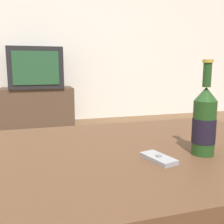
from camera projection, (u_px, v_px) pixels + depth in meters
back_wall at (49, 28)px, 3.60m from camera, size 8.00×0.05×2.60m
coffee_table at (109, 168)px, 0.90m from camera, size 1.37×0.82×0.50m
tv_stand at (38, 107)px, 3.45m from camera, size 0.91×0.44×0.50m
television at (36, 68)px, 3.36m from camera, size 0.66×0.50×0.51m
beer_bottle at (204, 122)px, 0.84m from camera, size 0.07×0.07×0.30m
cell_phone at (158, 158)px, 0.79m from camera, size 0.08×0.13×0.02m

